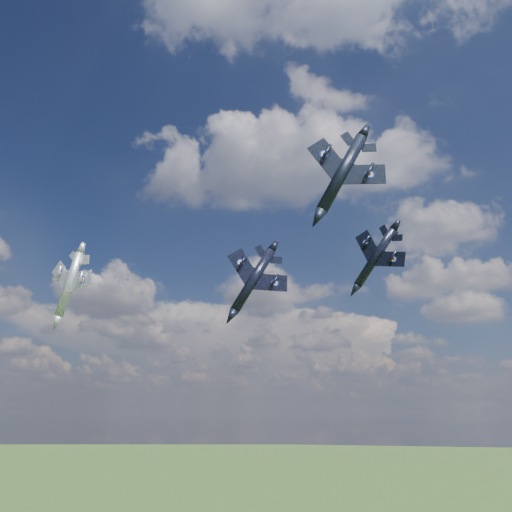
% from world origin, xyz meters
% --- Properties ---
extents(jet_lead_navy, '(15.95, 18.62, 8.51)m').
position_xyz_m(jet_lead_navy, '(8.29, 19.35, 81.51)').
color(jet_lead_navy, black).
extents(jet_right_navy, '(11.33, 14.22, 6.79)m').
position_xyz_m(jet_right_navy, '(24.03, -7.02, 85.17)').
color(jet_right_navy, black).
extents(jet_high_navy, '(16.49, 19.11, 9.90)m').
position_xyz_m(jet_high_navy, '(27.31, 33.04, 88.00)').
color(jet_high_navy, black).
extents(jet_left_silver, '(14.31, 16.83, 6.12)m').
position_xyz_m(jet_left_silver, '(-20.35, 13.77, 81.13)').
color(jet_left_silver, '#979AA0').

